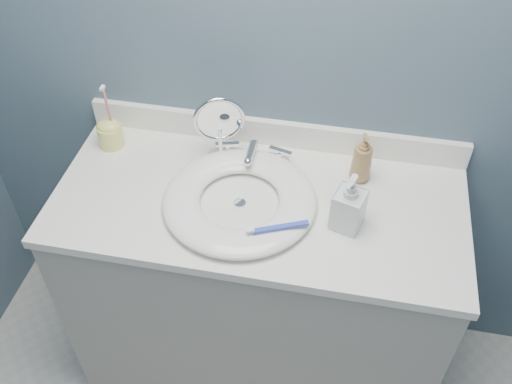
% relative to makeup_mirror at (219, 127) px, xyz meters
% --- Properties ---
extents(back_wall, '(2.20, 0.02, 2.40)m').
position_rel_makeup_mirror_xyz_m(back_wall, '(0.15, 0.12, 0.19)').
color(back_wall, '#4A6570').
rests_on(back_wall, ground).
extents(vanity_cabinet, '(1.20, 0.55, 0.85)m').
position_rel_makeup_mirror_xyz_m(vanity_cabinet, '(0.15, -0.16, -0.58)').
color(vanity_cabinet, '#A09B93').
rests_on(vanity_cabinet, ground).
extents(countertop, '(1.22, 0.57, 0.03)m').
position_rel_makeup_mirror_xyz_m(countertop, '(0.15, -0.16, -0.14)').
color(countertop, white).
rests_on(countertop, vanity_cabinet).
extents(backsplash, '(1.22, 0.02, 0.09)m').
position_rel_makeup_mirror_xyz_m(backsplash, '(0.15, 0.10, -0.08)').
color(backsplash, white).
rests_on(backsplash, countertop).
extents(basin, '(0.45, 0.45, 0.04)m').
position_rel_makeup_mirror_xyz_m(basin, '(0.10, -0.19, -0.11)').
color(basin, white).
rests_on(basin, countertop).
extents(drain, '(0.04, 0.04, 0.01)m').
position_rel_makeup_mirror_xyz_m(drain, '(0.10, -0.19, -0.12)').
color(drain, silver).
rests_on(drain, countertop).
extents(faucet, '(0.25, 0.13, 0.07)m').
position_rel_makeup_mirror_xyz_m(faucet, '(0.10, 0.01, -0.10)').
color(faucet, silver).
rests_on(faucet, countertop).
extents(makeup_mirror, '(0.15, 0.09, 0.23)m').
position_rel_makeup_mirror_xyz_m(makeup_mirror, '(0.00, 0.00, 0.00)').
color(makeup_mirror, silver).
rests_on(makeup_mirror, countertop).
extents(soap_bottle_amber, '(0.08, 0.08, 0.17)m').
position_rel_makeup_mirror_xyz_m(soap_bottle_amber, '(0.44, -0.01, -0.04)').
color(soap_bottle_amber, olive).
rests_on(soap_bottle_amber, countertop).
extents(soap_bottle_clear, '(0.10, 0.10, 0.18)m').
position_rel_makeup_mirror_xyz_m(soap_bottle_clear, '(0.41, -0.21, -0.04)').
color(soap_bottle_clear, silver).
rests_on(soap_bottle_clear, countertop).
extents(toothbrush_holder, '(0.08, 0.08, 0.23)m').
position_rel_makeup_mirror_xyz_m(toothbrush_holder, '(-0.36, -0.00, -0.07)').
color(toothbrush_holder, '#E4E472').
rests_on(toothbrush_holder, countertop).
extents(toothbrush_lying, '(0.16, 0.08, 0.02)m').
position_rel_makeup_mirror_xyz_m(toothbrush_lying, '(0.23, -0.30, -0.08)').
color(toothbrush_lying, '#3447B8').
rests_on(toothbrush_lying, basin).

